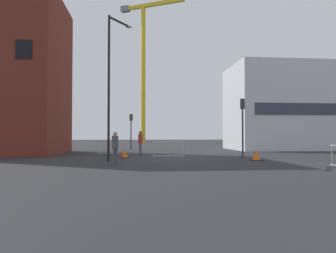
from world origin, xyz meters
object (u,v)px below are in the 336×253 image
traffic_light_island (243,118)px  pedestrian_walking (115,145)px  pedestrian_waiting (140,141)px  streetlamp_tall (112,76)px  traffic_light_near (131,126)px  construction_crane (144,55)px  traffic_cone_on_verge (256,155)px  traffic_cone_striped (125,154)px

traffic_light_island → pedestrian_walking: size_ratio=2.33×
pedestrian_walking → pedestrian_waiting: 8.00m
streetlamp_tall → traffic_light_near: bearing=86.5°
pedestrian_walking → traffic_light_island: bearing=26.9°
construction_crane → traffic_light_island: 47.23m
traffic_cone_on_verge → traffic_cone_striped: size_ratio=1.11×
streetlamp_tall → traffic_light_near: 15.47m
pedestrian_walking → pedestrian_waiting: (1.43, 7.87, 0.07)m
construction_crane → pedestrian_waiting: construction_crane is taller
construction_crane → pedestrian_walking: (-2.71, -48.56, -17.03)m
traffic_light_island → pedestrian_waiting: traffic_light_island is taller
traffic_light_near → streetlamp_tall: bearing=-93.5°
construction_crane → pedestrian_walking: 51.53m
streetlamp_tall → traffic_light_near: streetlamp_tall is taller
pedestrian_waiting → traffic_cone_on_verge: size_ratio=2.74×
pedestrian_waiting → traffic_cone_striped: (-1.11, -2.98, -0.79)m
traffic_light_near → pedestrian_waiting: (0.88, -9.73, -1.48)m
streetlamp_tall → pedestrian_walking: bearing=-80.9°
streetlamp_tall → traffic_light_island: bearing=12.1°
construction_crane → traffic_cone_striped: (-2.39, -43.67, -17.76)m
traffic_light_island → traffic_cone_striped: (-8.03, 0.65, -2.42)m
traffic_light_near → construction_crane: bearing=86.0°
pedestrian_walking → traffic_cone_striped: size_ratio=2.86×
pedestrian_walking → traffic_cone_on_verge: pedestrian_walking is taller
construction_crane → traffic_cone_striped: 47.20m
traffic_cone_striped → pedestrian_waiting: bearing=69.5°
traffic_light_island → pedestrian_waiting: bearing=152.3°
streetlamp_tall → traffic_light_island: size_ratio=2.16×
construction_crane → pedestrian_waiting: size_ratio=15.78×
construction_crane → traffic_light_near: size_ratio=7.64×
traffic_light_island → pedestrian_waiting: 7.98m
construction_crane → streetlamp_tall: 48.07m
streetlamp_tall → traffic_cone_on_verge: 9.97m
pedestrian_waiting → traffic_cone_striped: pedestrian_waiting is taller
streetlamp_tall → pedestrian_waiting: (1.81, 5.49, -4.01)m
traffic_light_island → pedestrian_walking: bearing=-153.1°
streetlamp_tall → pedestrian_walking: (0.38, -2.37, -4.08)m
pedestrian_waiting → streetlamp_tall: bearing=-108.3°
traffic_cone_on_verge → traffic_light_island: bearing=90.1°
construction_crane → pedestrian_waiting: bearing=-91.8°
construction_crane → traffic_light_near: 34.68m
construction_crane → pedestrian_walking: bearing=-93.2°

